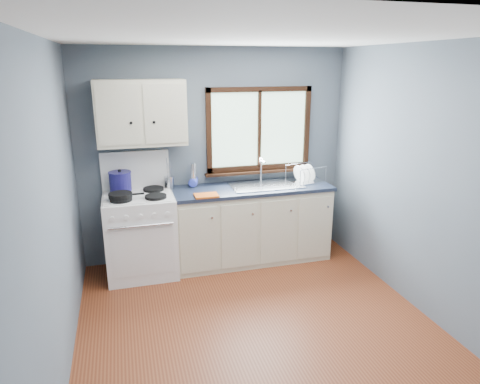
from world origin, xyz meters
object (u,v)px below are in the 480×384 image
object	(u,v)px
gas_range	(141,232)
stockpot	(120,181)
base_cabinets	(251,227)
utensil_crock	(169,182)
dish_rack	(305,177)
thermos	(193,175)
sink	(266,191)
skillet	(121,195)

from	to	relation	value
gas_range	stockpot	size ratio (longest dim) A/B	4.68
base_cabinets	utensil_crock	xyz separation A→B (m)	(-0.94, 0.19, 0.58)
dish_rack	utensil_crock	bearing A→B (deg)	161.13
thermos	dish_rack	distance (m)	1.37
stockpot	dish_rack	xyz separation A→B (m)	(2.18, -0.07, -0.09)
gas_range	stockpot	xyz separation A→B (m)	(-0.17, 0.14, 0.57)
sink	utensil_crock	size ratio (longest dim) A/B	2.33
sink	thermos	world-z (taller)	sink
stockpot	dish_rack	size ratio (longest dim) A/B	0.61
gas_range	base_cabinets	world-z (taller)	gas_range
base_cabinets	sink	xyz separation A→B (m)	(0.18, -0.00, 0.45)
stockpot	utensil_crock	bearing A→B (deg)	7.26
base_cabinets	sink	world-z (taller)	sink
skillet	thermos	size ratio (longest dim) A/B	1.31
thermos	dish_rack	xyz separation A→B (m)	(1.36, -0.14, -0.08)
base_cabinets	sink	bearing A→B (deg)	-0.13
thermos	utensil_crock	bearing A→B (deg)	-179.04
stockpot	dish_rack	world-z (taller)	stockpot
skillet	dish_rack	size ratio (longest dim) A/B	0.78
utensil_crock	dish_rack	distance (m)	1.65
utensil_crock	dish_rack	world-z (taller)	utensil_crock
sink	gas_range	bearing A→B (deg)	-179.29
gas_range	stockpot	bearing A→B (deg)	142.14
sink	thermos	xyz separation A→B (m)	(-0.84, 0.19, 0.20)
sink	skillet	distance (m)	1.68
base_cabinets	stockpot	size ratio (longest dim) A/B	6.36
thermos	skillet	bearing A→B (deg)	-157.13
base_cabinets	skillet	size ratio (longest dim) A/B	5.00
base_cabinets	dish_rack	size ratio (longest dim) A/B	3.90
thermos	dish_rack	bearing A→B (deg)	-6.00
stockpot	dish_rack	bearing A→B (deg)	-1.81
skillet	utensil_crock	distance (m)	0.65
gas_range	thermos	distance (m)	0.89
sink	thermos	size ratio (longest dim) A/B	2.98
gas_range	dish_rack	size ratio (longest dim) A/B	2.87
gas_range	sink	distance (m)	1.53
utensil_crock	skillet	bearing A→B (deg)	-147.66
stockpot	dish_rack	distance (m)	2.18
base_cabinets	dish_rack	distance (m)	0.90
base_cabinets	thermos	world-z (taller)	thermos
base_cabinets	skillet	distance (m)	1.60
gas_range	thermos	xyz separation A→B (m)	(0.65, 0.21, 0.57)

